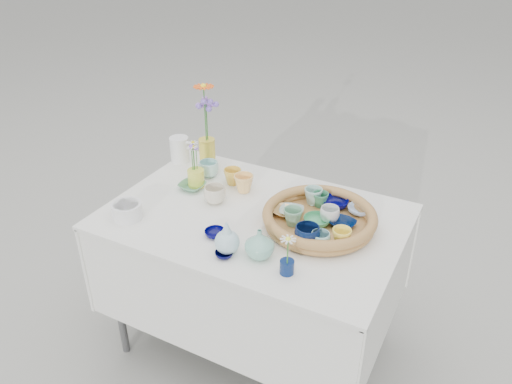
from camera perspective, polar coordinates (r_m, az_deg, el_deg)
The scene contains 34 objects.
ground at distance 2.64m, azimuth -0.21°, elevation -16.79°, with size 80.00×80.00×0.00m, color gray.
display_table at distance 2.64m, azimuth -0.21°, elevation -16.79°, with size 1.26×0.86×0.77m, color white, non-canonical shape.
wicker_tray at distance 2.08m, azimuth 7.26°, elevation -3.02°, with size 0.47×0.47×0.08m, color #A46332, non-canonical shape.
tray_ceramic_0 at distance 2.20m, azimuth 9.03°, elevation -1.26°, with size 0.11×0.11×0.04m, color #050555.
tray_ceramic_1 at distance 2.07m, azimuth 9.89°, elevation -3.58°, with size 0.10×0.10×0.02m, color #001238.
tray_ceramic_2 at distance 1.95m, azimuth 9.74°, elevation -5.10°, with size 0.08×0.08×0.07m, color #F4D64A.
tray_ceramic_3 at distance 2.06m, azimuth 6.95°, elevation -3.33°, with size 0.11×0.11×0.03m, color #44A86C.
tray_ceramic_4 at distance 2.05m, azimuth 4.23°, elevation -2.85°, with size 0.08×0.08×0.07m, color #699E7C.
tray_ceramic_5 at distance 2.13m, azimuth 4.08°, elevation -2.23°, with size 0.10×0.10×0.03m, color #97B2AC.
tray_ceramic_6 at distance 2.20m, azimuth 6.56°, elevation -0.48°, with size 0.08×0.08×0.07m, color #9CC8BD.
tray_ceramic_7 at distance 2.09m, azimuth 8.41°, elevation -2.56°, with size 0.08×0.08×0.06m, color silver.
tray_ceramic_8 at distance 2.17m, azimuth 11.73°, elevation -2.02°, with size 0.10×0.10×0.03m, color #A8C9FE.
tray_ceramic_9 at distance 1.94m, azimuth 5.87°, elevation -4.94°, with size 0.10×0.10×0.08m, color #09173D.
tray_ceramic_10 at distance 2.12m, azimuth 3.12°, elevation -2.26°, with size 0.10×0.10×0.02m, color #FACA7D.
tray_ceramic_11 at distance 1.93m, azimuth 7.35°, elevation -5.41°, with size 0.08×0.08×0.06m, color #88C5C2.
tray_ceramic_12 at distance 2.18m, azimuth 7.36°, elevation -0.88°, with size 0.07×0.07×0.07m, color #347A54.
loose_ceramic_0 at distance 2.38m, azimuth -2.70°, elevation 1.77°, with size 0.08×0.08×0.08m, color gold.
loose_ceramic_1 at distance 2.31m, azimuth -1.41°, elevation 0.99°, with size 0.09×0.09×0.08m, color #FFC66E.
loose_ceramic_2 at distance 2.36m, azimuth -7.31°, elevation 0.68°, with size 0.12×0.12×0.03m, color #58936E.
loose_ceramic_3 at distance 2.23m, azimuth -4.73°, elevation -0.31°, with size 0.10×0.10×0.08m, color beige.
loose_ceramic_4 at distance 2.02m, azimuth -4.71°, elevation -4.72°, with size 0.08×0.08×0.03m, color #020140.
loose_ceramic_5 at distance 2.46m, azimuth -5.43°, elevation 2.64°, with size 0.10×0.10×0.08m, color #A5DAD4.
loose_ceramic_6 at distance 1.91m, azimuth -3.65°, elevation -7.10°, with size 0.07×0.07×0.02m, color #020230.
fluted_bowl at distance 2.19m, azimuth -14.53°, elevation -2.07°, with size 0.13×0.13×0.07m, color white, non-canonical shape.
bud_vase_paleblue at distance 1.89m, azimuth -3.35°, elevation -5.10°, with size 0.10×0.10×0.15m, color #A9CDD8, non-canonical shape.
bud_vase_seafoam at distance 1.88m, azimuth 0.41°, elevation -5.90°, with size 0.11×0.11×0.12m, color #78B7A1.
bud_vase_cobalt at distance 1.82m, azimuth 3.55°, elevation -8.55°, with size 0.05×0.05×0.05m, color #0A1D4C.
single_daisy at distance 1.77m, azimuth 3.64°, elevation -6.79°, with size 0.07×0.07×0.12m, color silver, non-canonical shape.
tall_vase_yellow at distance 2.53m, azimuth -5.58°, elevation 4.44°, with size 0.08×0.08×0.15m, color yellow.
gerbera at distance 2.44m, azimuth -5.85°, elevation 8.84°, with size 0.11×0.11×0.29m, color #FF5A15, non-canonical shape.
hydrangea at distance 2.46m, azimuth -5.63°, elevation 7.95°, with size 0.07×0.07×0.26m, color #7A5CCC, non-canonical shape.
white_pitcher at distance 2.62m, azimuth -8.72°, elevation 4.83°, with size 0.14×0.10×0.13m, color white, non-canonical shape.
daisy_cup at distance 2.37m, azimuth -6.87°, elevation 1.61°, with size 0.08×0.08×0.08m, color #DCE044.
daisy_posy at distance 2.33m, azimuth -7.22°, elevation 4.16°, with size 0.08×0.08×0.14m, color white, non-canonical shape.
Camera 1 is at (0.85, -1.60, 1.92)m, focal length 35.00 mm.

